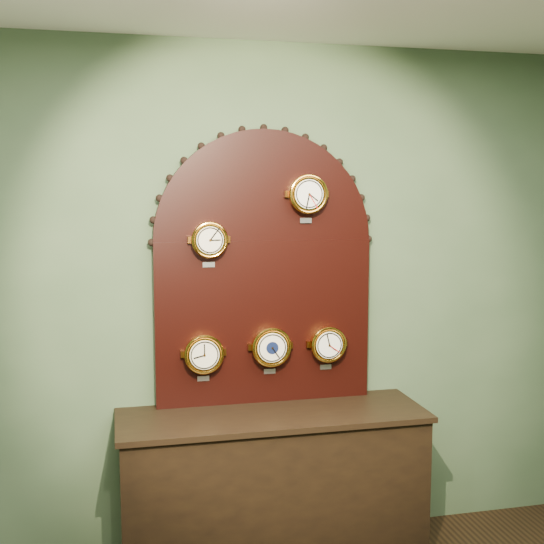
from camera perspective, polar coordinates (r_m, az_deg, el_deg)
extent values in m
plane|color=#465E40|center=(3.87, -0.83, -2.22)|extent=(4.00, 0.00, 4.00)
cube|color=black|center=(3.90, 0.07, -17.52)|extent=(1.60, 0.50, 0.80)
cube|color=black|center=(3.84, -0.67, -4.11)|extent=(1.20, 0.06, 0.90)
cylinder|color=black|center=(3.78, -0.68, 2.61)|extent=(1.20, 0.06, 1.20)
cylinder|color=gold|center=(3.67, -5.21, 2.67)|extent=(0.18, 0.08, 0.18)
torus|color=gold|center=(3.64, -5.14, 2.63)|extent=(0.19, 0.02, 0.19)
cylinder|color=white|center=(3.63, -5.12, 2.63)|extent=(0.14, 0.01, 0.14)
cube|color=#B3B3BA|center=(3.70, -5.23, 0.61)|extent=(0.06, 0.01, 0.03)
cylinder|color=gold|center=(3.77, 2.91, 6.43)|extent=(0.20, 0.08, 0.20)
torus|color=gold|center=(3.74, 3.05, 6.43)|extent=(0.21, 0.02, 0.21)
cylinder|color=white|center=(3.73, 3.08, 6.43)|extent=(0.16, 0.01, 0.16)
cube|color=#B3B3BA|center=(3.80, 2.80, 4.26)|extent=(0.07, 0.01, 0.03)
cylinder|color=gold|center=(3.76, -5.66, -6.69)|extent=(0.20, 0.08, 0.20)
torus|color=gold|center=(3.73, -5.60, -6.80)|extent=(0.21, 0.02, 0.21)
cylinder|color=white|center=(3.72, -5.58, -6.83)|extent=(0.16, 0.01, 0.16)
cube|color=#B3B3BA|center=(3.82, -5.68, -8.72)|extent=(0.06, 0.01, 0.03)
cylinder|color=gold|center=(3.82, -0.11, -6.14)|extent=(0.20, 0.08, 0.20)
torus|color=gold|center=(3.78, 0.00, -6.25)|extent=(0.22, 0.02, 0.22)
cylinder|color=white|center=(3.78, 0.02, -6.27)|extent=(0.16, 0.01, 0.16)
cube|color=#B3B3BA|center=(3.87, -0.19, -8.18)|extent=(0.07, 0.01, 0.03)
cylinder|color=#0C1538|center=(3.77, 0.03, -6.28)|extent=(0.07, 0.00, 0.07)
cylinder|color=gold|center=(3.90, 4.57, -5.91)|extent=(0.19, 0.08, 0.19)
torus|color=gold|center=(3.87, 4.71, -6.01)|extent=(0.20, 0.02, 0.20)
cylinder|color=white|center=(3.86, 4.75, -6.03)|extent=(0.15, 0.01, 0.15)
cube|color=#B3B3BA|center=(3.95, 4.45, -7.80)|extent=(0.07, 0.01, 0.03)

